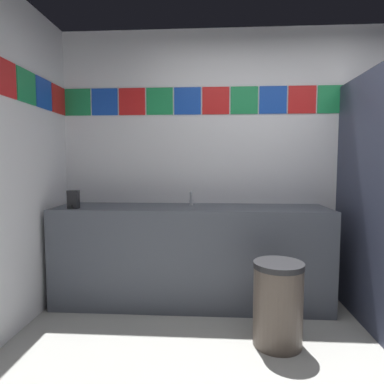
% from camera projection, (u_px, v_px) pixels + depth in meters
% --- Properties ---
extents(wall_back, '(4.39, 0.09, 2.59)m').
position_uv_depth(wall_back, '(285.00, 163.00, 3.27)').
color(wall_back, silver).
rests_on(wall_back, ground_plane).
extents(vanity_counter, '(2.47, 0.58, 0.90)m').
position_uv_depth(vanity_counter, '(191.00, 254.00, 3.07)').
color(vanity_counter, '#4C515B').
rests_on(vanity_counter, ground_plane).
extents(faucet_center, '(0.04, 0.10, 0.14)m').
position_uv_depth(faucet_center, '(191.00, 200.00, 3.12)').
color(faucet_center, silver).
rests_on(faucet_center, vanity_counter).
extents(soap_dispenser, '(0.09, 0.09, 0.16)m').
position_uv_depth(soap_dispenser, '(73.00, 199.00, 2.92)').
color(soap_dispenser, black).
rests_on(soap_dispenser, vanity_counter).
extents(trash_bin, '(0.35, 0.35, 0.60)m').
position_uv_depth(trash_bin, '(278.00, 304.00, 2.36)').
color(trash_bin, brown).
rests_on(trash_bin, ground_plane).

